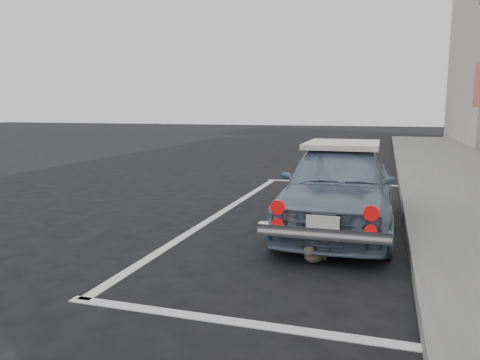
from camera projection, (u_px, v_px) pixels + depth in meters
The scene contains 6 objects.
ground at pixel (203, 291), 4.18m from camera, with size 80.00×80.00×0.00m, color black.
pline_rear at pixel (240, 322), 3.56m from camera, with size 3.00×0.12×0.01m, color silver.
pline_front at pixel (336, 183), 10.16m from camera, with size 3.00×0.12×0.01m, color silver.
pline_side at pixel (221, 213), 7.27m from camera, with size 0.12×7.00×0.01m, color silver.
retro_coupe at pixel (339, 185), 6.25m from camera, with size 1.41×3.49×1.18m.
cat at pixel (314, 253), 4.93m from camera, with size 0.29×0.43×0.24m.
Camera 1 is at (1.50, -3.70, 1.62)m, focal length 35.00 mm.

